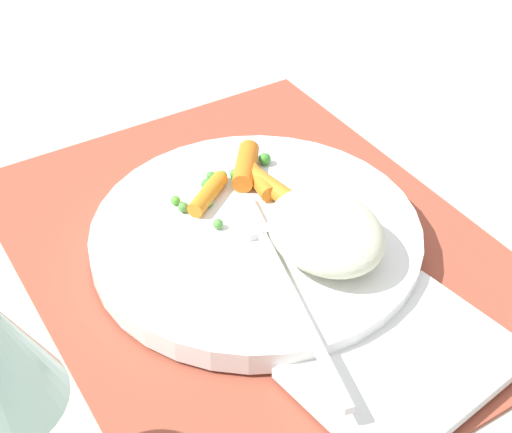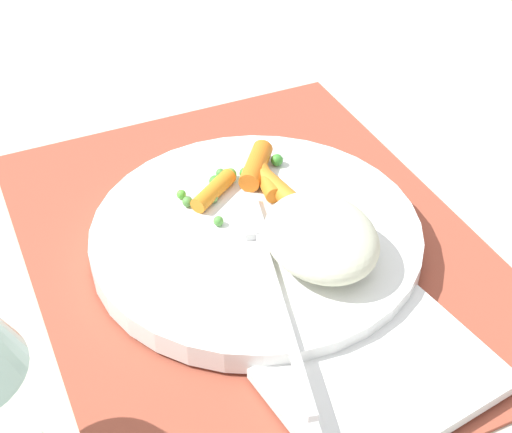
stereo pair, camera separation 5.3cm
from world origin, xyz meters
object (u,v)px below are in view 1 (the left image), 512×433
at_px(fork, 278,268).
at_px(napkin, 407,365).
at_px(plate, 256,236).
at_px(rice_mound, 326,231).
at_px(carrot_portion, 250,180).

xyz_separation_m(fork, napkin, (-0.10, -0.03, -0.02)).
distance_m(plate, rice_mound, 0.06).
bearing_deg(napkin, fork, 16.90).
relative_size(rice_mound, carrot_portion, 1.01).
xyz_separation_m(carrot_portion, fork, (-0.09, 0.03, -0.00)).
distance_m(rice_mound, fork, 0.04).
relative_size(fork, napkin, 1.44).
distance_m(rice_mound, carrot_portion, 0.09).
bearing_deg(plate, carrot_portion, -25.91).
xyz_separation_m(plate, carrot_portion, (0.04, -0.02, 0.02)).
relative_size(carrot_portion, napkin, 0.66).
xyz_separation_m(rice_mound, napkin, (-0.10, 0.01, -0.03)).
xyz_separation_m(plate, napkin, (-0.15, -0.02, -0.01)).
xyz_separation_m(carrot_portion, napkin, (-0.19, 0.00, -0.02)).
bearing_deg(napkin, plate, 7.19).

